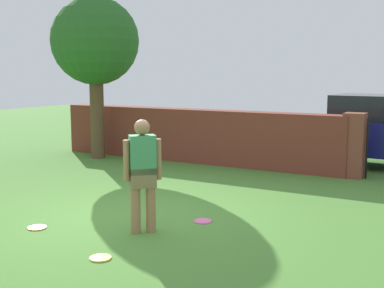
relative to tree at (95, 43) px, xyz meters
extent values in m
plane|color=#4C8433|center=(3.98, -4.13, -3.01)|extent=(40.00, 40.00, 0.00)
cube|color=brown|center=(2.48, 0.74, -2.34)|extent=(7.72, 0.50, 1.33)
cylinder|color=brown|center=(0.00, 0.00, -1.79)|extent=(0.36, 0.36, 2.44)
sphere|color=#286023|center=(0.00, 0.00, 0.05)|extent=(2.26, 2.26, 2.26)
cylinder|color=#9E704C|center=(4.54, -4.66, -2.58)|extent=(0.14, 0.14, 0.85)
cylinder|color=#9E704C|center=(4.70, -4.50, -2.58)|extent=(0.14, 0.14, 0.85)
cube|color=olive|center=(4.62, -4.58, -2.21)|extent=(0.41, 0.41, 0.28)
cube|color=#3F8C59|center=(4.62, -4.58, -1.88)|extent=(0.41, 0.41, 0.55)
sphere|color=#9E704C|center=(4.62, -4.58, -1.50)|extent=(0.22, 0.22, 0.22)
cylinder|color=#9E704C|center=(4.46, -4.74, -1.96)|extent=(0.09, 0.09, 0.58)
cylinder|color=#9E704C|center=(4.78, -4.42, -1.96)|extent=(0.09, 0.09, 0.58)
cube|color=brown|center=(6.44, 0.74, -2.31)|extent=(0.44, 0.44, 1.40)
cylinder|color=black|center=(6.71, 0.74, -2.36)|extent=(0.04, 0.04, 1.30)
cube|color=navy|center=(6.65, 2.34, -2.29)|extent=(4.30, 1.96, 0.80)
cube|color=#1E2328|center=(6.65, 2.34, -1.59)|extent=(2.09, 1.62, 0.60)
cylinder|color=black|center=(5.34, 3.27, -2.69)|extent=(0.65, 0.26, 0.64)
cylinder|color=black|center=(5.23, 1.58, -2.69)|extent=(0.65, 0.26, 0.64)
cylinder|color=yellow|center=(4.74, -5.69, -3.00)|extent=(0.27, 0.27, 0.02)
cylinder|color=pink|center=(5.13, -3.73, -3.00)|extent=(0.27, 0.27, 0.02)
cylinder|color=orange|center=(3.15, -5.20, -3.00)|extent=(0.27, 0.27, 0.02)
camera|label=1|loc=(8.61, -10.31, -0.73)|focal=47.11mm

